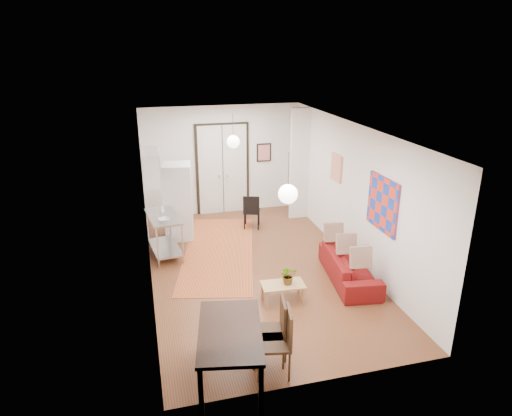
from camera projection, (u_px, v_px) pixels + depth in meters
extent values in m
plane|color=brown|center=(255.00, 268.00, 9.48)|extent=(7.00, 7.00, 0.00)
cube|color=white|center=(255.00, 128.00, 8.49)|extent=(4.20, 7.00, 0.02)
cube|color=silver|center=(222.00, 160.00, 12.16)|extent=(4.20, 0.02, 2.90)
cube|color=silver|center=(324.00, 289.00, 5.80)|extent=(4.20, 0.02, 2.90)
cube|color=silver|center=(146.00, 211.00, 8.48)|extent=(0.02, 7.00, 2.90)
cube|color=silver|center=(353.00, 194.00, 9.48)|extent=(0.02, 7.00, 2.90)
cube|color=silver|center=(223.00, 170.00, 12.21)|extent=(1.44, 0.06, 2.50)
cube|color=silver|center=(300.00, 165.00, 11.74)|extent=(0.50, 0.10, 2.90)
cube|color=silver|center=(150.00, 167.00, 9.74)|extent=(0.35, 1.00, 0.70)
cube|color=red|center=(383.00, 204.00, 8.27)|extent=(0.05, 1.00, 1.00)
cube|color=#EDE2C5|center=(337.00, 168.00, 10.08)|extent=(0.05, 0.50, 0.60)
cube|color=red|center=(264.00, 153.00, 12.36)|extent=(0.40, 0.03, 0.50)
cube|color=olive|center=(142.00, 160.00, 10.14)|extent=(0.03, 0.44, 0.54)
sphere|color=white|center=(233.00, 142.00, 10.53)|extent=(0.30, 0.30, 0.30)
cylinder|color=black|center=(233.00, 124.00, 10.39)|extent=(0.01, 0.01, 0.50)
sphere|color=white|center=(288.00, 194.00, 6.89)|extent=(0.30, 0.30, 0.30)
cylinder|color=black|center=(289.00, 168.00, 6.75)|extent=(0.01, 0.01, 0.50)
cube|color=#C36930|center=(219.00, 251.00, 10.20)|extent=(2.39, 4.21, 0.01)
imported|color=maroon|center=(349.00, 267.00, 8.92)|extent=(2.01, 1.01, 0.56)
cube|color=#A57D4E|center=(283.00, 285.00, 8.15)|extent=(0.79, 0.47, 0.03)
cube|color=#A57D4E|center=(267.00, 301.00, 7.98)|extent=(0.05, 0.05, 0.31)
cube|color=#A57D4E|center=(304.00, 296.00, 8.14)|extent=(0.05, 0.05, 0.31)
cube|color=#A57D4E|center=(262.00, 291.00, 8.29)|extent=(0.05, 0.05, 0.31)
cube|color=#A57D4E|center=(297.00, 286.00, 8.45)|extent=(0.05, 0.05, 0.31)
imported|color=#315B29|center=(288.00, 275.00, 8.11)|extent=(0.31, 0.28, 0.33)
cube|color=#ADB0B2|center=(163.00, 217.00, 9.75)|extent=(0.76, 1.27, 0.04)
cube|color=#ADB0B2|center=(165.00, 247.00, 10.00)|extent=(0.72, 1.23, 0.03)
cylinder|color=#ADB0B2|center=(153.00, 248.00, 9.33)|extent=(0.04, 0.04, 0.90)
cylinder|color=#ADB0B2|center=(179.00, 245.00, 9.45)|extent=(0.04, 0.04, 0.90)
cylinder|color=#ADB0B2|center=(151.00, 228.00, 10.35)|extent=(0.04, 0.04, 0.90)
cylinder|color=#ADB0B2|center=(174.00, 225.00, 10.48)|extent=(0.04, 0.04, 0.90)
imported|color=silver|center=(164.00, 220.00, 9.46)|extent=(0.27, 0.27, 0.05)
imported|color=#538EB4|center=(162.00, 208.00, 9.94)|extent=(0.11, 0.11, 0.19)
cube|color=silver|center=(178.00, 202.00, 10.67)|extent=(0.72, 0.72, 1.81)
cube|color=black|center=(230.00, 331.00, 6.07)|extent=(1.10, 1.60, 0.05)
cube|color=black|center=(212.00, 397.00, 5.50)|extent=(0.07, 0.07, 0.75)
cube|color=black|center=(270.00, 386.00, 5.67)|extent=(0.07, 0.07, 0.75)
cube|color=black|center=(197.00, 332.00, 6.74)|extent=(0.07, 0.07, 0.75)
cube|color=black|center=(245.00, 325.00, 6.91)|extent=(0.07, 0.07, 0.75)
cube|color=#3C2513|center=(268.00, 332.00, 6.55)|extent=(0.56, 0.54, 0.04)
cube|color=#3C2513|center=(264.00, 308.00, 6.66)|extent=(0.13, 0.46, 0.50)
cylinder|color=#3C2513|center=(258.00, 358.00, 6.39)|extent=(0.03, 0.03, 0.48)
cylinder|color=#3C2513|center=(285.00, 353.00, 6.49)|extent=(0.03, 0.03, 0.48)
cylinder|color=#3C2513|center=(251.00, 340.00, 6.78)|extent=(0.03, 0.03, 0.48)
cylinder|color=#3C2513|center=(276.00, 336.00, 6.87)|extent=(0.03, 0.03, 0.48)
cube|color=#3C2513|center=(273.00, 343.00, 6.31)|extent=(0.56, 0.54, 0.04)
cube|color=#3C2513|center=(269.00, 318.00, 6.42)|extent=(0.13, 0.46, 0.50)
cylinder|color=#3C2513|center=(263.00, 370.00, 6.16)|extent=(0.03, 0.03, 0.48)
cylinder|color=#3C2513|center=(291.00, 365.00, 6.25)|extent=(0.03, 0.03, 0.48)
cylinder|color=#3C2513|center=(255.00, 351.00, 6.54)|extent=(0.03, 0.03, 0.48)
cylinder|color=#3C2513|center=(282.00, 346.00, 6.64)|extent=(0.03, 0.03, 0.48)
cube|color=black|center=(252.00, 211.00, 11.41)|extent=(0.51, 0.51, 0.04)
cube|color=black|center=(250.00, 200.00, 11.50)|extent=(0.39, 0.16, 0.43)
cylinder|color=black|center=(247.00, 222.00, 11.29)|extent=(0.03, 0.03, 0.43)
cylinder|color=black|center=(260.00, 221.00, 11.37)|extent=(0.03, 0.03, 0.43)
cylinder|color=black|center=(244.00, 218.00, 11.60)|extent=(0.03, 0.03, 0.43)
cylinder|color=black|center=(257.00, 216.00, 11.68)|extent=(0.03, 0.03, 0.43)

